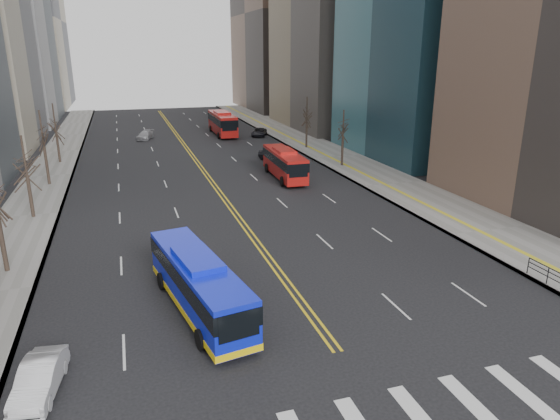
# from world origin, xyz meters

# --- Properties ---
(sidewalk_right) EXTENTS (7.00, 130.00, 0.15)m
(sidewalk_right) POSITION_xyz_m (17.50, 45.00, 0.07)
(sidewalk_right) COLOR gray
(sidewalk_right) RESTS_ON ground
(sidewalk_left) EXTENTS (5.00, 130.00, 0.15)m
(sidewalk_left) POSITION_xyz_m (-16.50, 45.00, 0.07)
(sidewalk_left) COLOR gray
(sidewalk_left) RESTS_ON ground
(centerline) EXTENTS (0.55, 100.00, 0.01)m
(centerline) POSITION_xyz_m (0.00, 55.00, 0.01)
(centerline) COLOR gold
(centerline) RESTS_ON ground
(street_trees) EXTENTS (35.20, 47.20, 7.60)m
(street_trees) POSITION_xyz_m (-7.18, 34.55, 4.87)
(street_trees) COLOR black
(street_trees) RESTS_ON ground
(blue_bus) EXTENTS (4.09, 10.91, 3.14)m
(blue_bus) POSITION_xyz_m (-5.40, 10.68, 1.65)
(blue_bus) COLOR #0E1EDB
(blue_bus) RESTS_ON ground
(red_bus_near) EXTENTS (2.79, 9.96, 3.17)m
(red_bus_near) POSITION_xyz_m (7.73, 36.60, 1.77)
(red_bus_near) COLOR #B21613
(red_bus_near) RESTS_ON ground
(red_bus_far) EXTENTS (3.06, 11.83, 3.73)m
(red_bus_far) POSITION_xyz_m (7.17, 67.32, 2.07)
(red_bus_far) COLOR #B21613
(red_bus_far) RESTS_ON ground
(car_white) EXTENTS (1.96, 4.13, 1.31)m
(car_white) POSITION_xyz_m (-12.50, 6.00, 0.65)
(car_white) COLOR silver
(car_white) RESTS_ON ground
(car_dark_mid) EXTENTS (2.72, 4.57, 1.46)m
(car_dark_mid) POSITION_xyz_m (8.92, 45.46, 0.73)
(car_dark_mid) COLOR black
(car_dark_mid) RESTS_ON ground
(car_silver) EXTENTS (3.22, 4.76, 1.28)m
(car_silver) POSITION_xyz_m (-5.10, 66.51, 0.64)
(car_silver) COLOR #939297
(car_silver) RESTS_ON ground
(car_dark_far) EXTENTS (3.65, 4.92, 1.24)m
(car_dark_far) POSITION_xyz_m (12.50, 64.26, 0.62)
(car_dark_far) COLOR black
(car_dark_far) RESTS_ON ground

